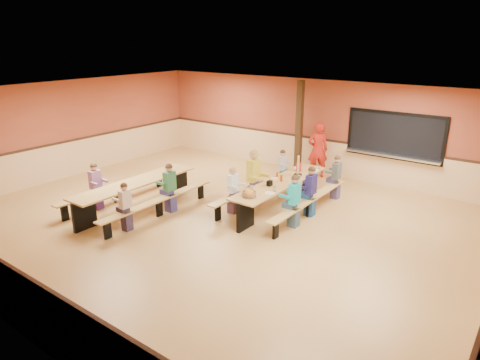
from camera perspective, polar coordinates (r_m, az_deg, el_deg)
The scene contains 23 objects.
ground at distance 10.50m, azimuth -3.28°, elevation -5.35°, with size 12.00×12.00×0.00m, color #9D703B.
room_envelope at distance 10.24m, azimuth -3.35°, elevation -1.81°, with size 12.04×10.04×3.02m.
kitchen_pass_through at distance 13.11m, azimuth 19.89°, elevation 5.30°, with size 2.78×0.28×1.38m.
structural_post at distance 13.65m, azimuth 7.88°, elevation 6.76°, with size 0.18×0.18×3.00m, color black.
cafeteria_table_main at distance 11.03m, azimuth 5.45°, elevation -1.26°, with size 1.91×3.70×0.74m.
cafeteria_table_second at distance 11.29m, azimuth -13.68°, elevation -1.25°, with size 1.91×3.70×0.74m.
seated_child_white_left at distance 10.70m, azimuth -0.98°, elevation -1.41°, with size 0.36×0.29×1.19m, color white, non-canonical shape.
seated_adult_yellow at distance 11.36m, azimuth 1.82°, elevation 0.42°, with size 0.48×0.39×1.43m, color gold, non-canonical shape.
seated_child_grey_left at distance 12.59m, azimuth 5.64°, elevation 1.45°, with size 0.33×0.27×1.13m, color #BABABA, non-canonical shape.
seated_child_teal_right at distance 9.99m, azimuth 7.25°, elevation -2.86°, with size 0.39×0.32×1.25m, color teal, non-canonical shape.
seated_child_navy_right at distance 10.67m, azimuth 9.41°, elevation -1.54°, with size 0.39×0.32×1.26m, color #1D184F, non-canonical shape.
seated_child_char_right at distance 11.96m, azimuth 12.71°, elevation 0.33°, with size 0.36×0.30×1.20m, color #41474A, non-canonical shape.
seated_child_purple_sec at distance 11.55m, azimuth -18.66°, elevation -0.83°, with size 0.37×0.31×1.22m, color #98619C, non-canonical shape.
seated_child_green_sec at distance 10.92m, azimuth -9.32°, elevation -1.09°, with size 0.39×0.32×1.25m, color #2F6A43, non-canonical shape.
seated_child_tan_sec at distance 10.08m, azimuth -14.99°, elevation -3.51°, with size 0.33×0.27×1.14m, color beige, non-canonical shape.
standing_woman at distance 13.64m, azimuth 10.33°, elevation 3.96°, with size 0.64×0.42×1.76m, color red.
punch_pitcher at distance 11.85m, azimuth 7.85°, elevation 1.70°, with size 0.16×0.16×0.22m, color red.
chip_bowl at distance 9.85m, azimuth 1.24°, elevation -1.84°, with size 0.32×0.32×0.15m, color orange, non-canonical shape.
napkin_dispenser at distance 10.61m, azimuth 3.96°, elevation -0.44°, with size 0.10×0.14×0.13m, color black.
condiment_mustard at distance 11.08m, azimuth 5.21°, elevation 0.47°, with size 0.06×0.06×0.17m, color yellow.
condiment_ketchup at distance 10.94m, azimuth 5.54°, elevation 0.23°, with size 0.06×0.06×0.17m, color #B2140F.
table_paddle at distance 11.40m, azimuth 7.72°, elevation 1.19°, with size 0.16×0.16×0.56m.
place_settings at distance 10.94m, azimuth 5.49°, elevation 0.07°, with size 0.65×3.30×0.11m, color beige, non-canonical shape.
Camera 1 is at (6.18, -7.35, 4.25)m, focal length 32.00 mm.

